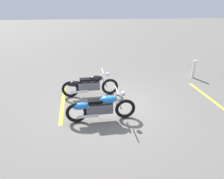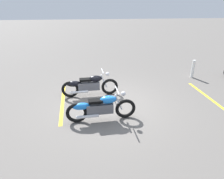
# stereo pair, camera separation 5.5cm
# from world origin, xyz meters

# --- Properties ---
(ground_plane) EXTENTS (60.00, 60.00, 0.00)m
(ground_plane) POSITION_xyz_m (0.00, 0.00, 0.00)
(ground_plane) COLOR #66605B
(motorcycle_bright_foreground) EXTENTS (2.23, 0.62, 1.04)m
(motorcycle_bright_foreground) POSITION_xyz_m (-0.38, -0.90, 0.46)
(motorcycle_bright_foreground) COLOR black
(motorcycle_bright_foreground) RESTS_ON ground
(motorcycle_dark_foreground) EXTENTS (2.23, 0.62, 1.04)m
(motorcycle_dark_foreground) POSITION_xyz_m (-0.75, 0.88, 0.46)
(motorcycle_dark_foreground) COLOR black
(motorcycle_dark_foreground) RESTS_ON ground
(bollard_post) EXTENTS (0.14, 0.14, 0.87)m
(bollard_post) POSITION_xyz_m (4.24, 2.46, 0.44)
(bollard_post) COLOR white
(bollard_post) RESTS_ON ground
(parking_stripe_near) EXTENTS (0.40, 3.20, 0.01)m
(parking_stripe_near) POSITION_xyz_m (-1.75, 0.45, 0.00)
(parking_stripe_near) COLOR yellow
(parking_stripe_near) RESTS_ON ground
(parking_stripe_mid) EXTENTS (0.40, 3.20, 0.01)m
(parking_stripe_mid) POSITION_xyz_m (3.96, 0.14, 0.00)
(parking_stripe_mid) COLOR yellow
(parking_stripe_mid) RESTS_ON ground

